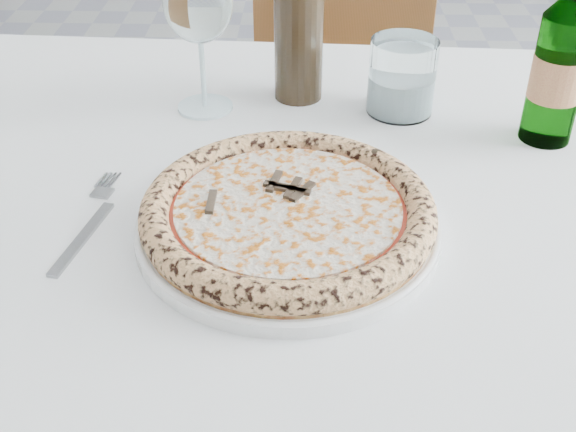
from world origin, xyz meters
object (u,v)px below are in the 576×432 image
(plate, at_px, (288,225))
(pizza, at_px, (288,211))
(dining_table, at_px, (290,242))
(wine_glass, at_px, (198,7))
(tumbler, at_px, (401,82))
(wine_bottle, at_px, (299,16))
(chair_far, at_px, (333,71))
(beer_bottle, at_px, (560,65))

(plate, relative_size, pizza, 1.04)
(dining_table, distance_m, wine_glass, 0.32)
(plate, xyz_separation_m, tumbler, (0.14, 0.28, 0.03))
(wine_bottle, bearing_deg, wine_glass, -162.18)
(dining_table, height_order, chair_far, chair_far)
(pizza, bearing_deg, chair_far, 85.32)
(dining_table, xyz_separation_m, chair_far, (0.08, 0.82, -0.13))
(plate, xyz_separation_m, wine_bottle, (0.01, 0.32, 0.11))
(chair_far, relative_size, plate, 2.94)
(dining_table, relative_size, beer_bottle, 5.95)
(chair_far, relative_size, wine_glass, 4.74)
(wine_glass, bearing_deg, beer_bottle, -9.20)
(dining_table, distance_m, tumbler, 0.27)
(pizza, bearing_deg, wine_glass, 113.22)
(beer_bottle, relative_size, wine_bottle, 0.91)
(beer_bottle, bearing_deg, wine_glass, 170.80)
(plate, bearing_deg, chair_far, 85.32)
(plate, bearing_deg, beer_bottle, 33.44)
(tumbler, bearing_deg, pizza, -116.84)
(pizza, xyz_separation_m, beer_bottle, (0.32, 0.21, 0.07))
(wine_glass, distance_m, beer_bottle, 0.45)
(wine_glass, bearing_deg, plate, -66.78)
(dining_table, xyz_separation_m, plate, (-0.00, -0.10, 0.10))
(plate, distance_m, wine_bottle, 0.34)
(chair_far, distance_m, pizza, 0.96)
(beer_bottle, height_order, wine_bottle, wine_bottle)
(dining_table, xyz_separation_m, pizza, (-0.00, -0.10, 0.12))
(plate, xyz_separation_m, wine_glass, (-0.12, 0.28, 0.13))
(pizza, height_order, wine_bottle, wine_bottle)
(plate, height_order, wine_glass, wine_glass)
(wine_glass, distance_m, tumbler, 0.28)
(pizza, xyz_separation_m, wine_glass, (-0.12, 0.28, 0.11))
(wine_glass, xyz_separation_m, wine_bottle, (0.13, 0.04, -0.03))
(plate, height_order, pizza, pizza)
(wine_glass, height_order, beer_bottle, beer_bottle)
(dining_table, distance_m, plate, 0.14)
(wine_glass, bearing_deg, wine_bottle, 17.82)
(wine_glass, bearing_deg, tumbler, -0.11)
(chair_far, height_order, tumbler, chair_far)
(dining_table, distance_m, chair_far, 0.83)
(tumbler, xyz_separation_m, wine_bottle, (-0.14, 0.04, 0.07))
(chair_far, height_order, pizza, chair_far)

